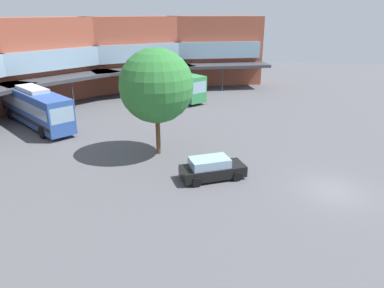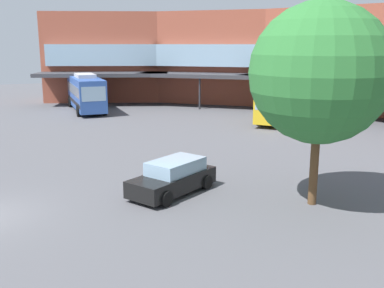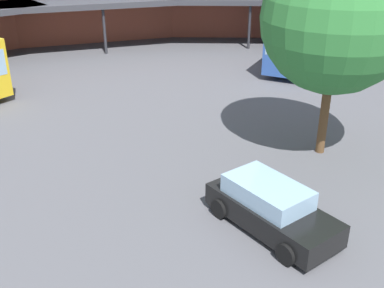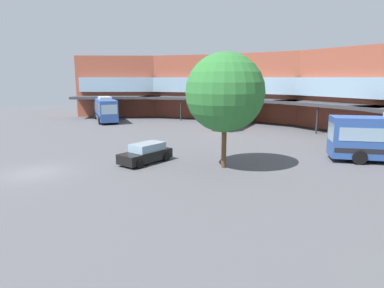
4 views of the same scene
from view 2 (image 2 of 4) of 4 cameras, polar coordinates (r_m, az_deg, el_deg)
The scene contains 4 objects.
bus_0 at distance 46.16m, azimuth -13.54°, elevation 6.51°, with size 10.13×3.06×3.73m.
bus_1 at distance 40.60m, azimuth 11.77°, elevation 5.78°, with size 9.43×9.86×3.73m.
parked_car at distance 20.18m, azimuth -2.43°, elevation -4.32°, with size 3.71×4.72×1.53m.
plaza_tree at distance 18.59m, azimuth 16.20°, elevation 8.75°, with size 5.71×5.71×8.39m.
Camera 2 is at (18.26, 1.13, 6.68)m, focal length 41.32 mm.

